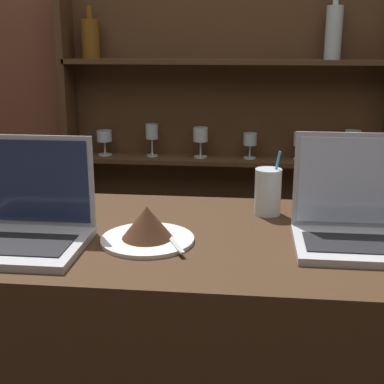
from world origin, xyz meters
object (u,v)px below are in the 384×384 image
Objects in this scene: laptop_near at (19,222)px; water_glass at (268,192)px; cake_plate at (147,227)px; laptop_far at (357,220)px.

laptop_near reaches higher than water_glass.
cake_plate is (0.30, 0.04, -0.02)m from laptop_near.
laptop_far is at bearing -44.54° from water_glass.
laptop_far is 0.50m from cake_plate.
water_glass reaches higher than cake_plate.
laptop_far is at bearing 6.12° from laptop_near.
water_glass is (-0.21, 0.20, 0.01)m from laptop_far.
water_glass is at bearing 25.70° from laptop_near.
laptop_far reaches higher than cake_plate.
laptop_near is 0.31m from cake_plate.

